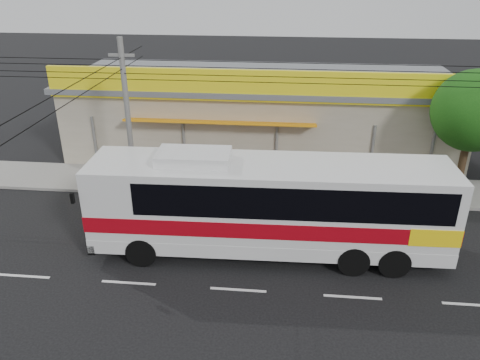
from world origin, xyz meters
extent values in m
plane|color=black|center=(0.00, 0.00, 0.00)|extent=(120.00, 120.00, 0.00)
cube|color=slate|center=(0.00, 6.00, 0.07)|extent=(30.00, 3.20, 0.15)
cube|color=#A39A83|center=(0.00, 11.60, 2.10)|extent=(22.00, 8.00, 4.20)
cube|color=#595B60|center=(0.00, 11.60, 4.35)|extent=(22.60, 8.60, 0.30)
cube|color=yellow|center=(0.00, 7.48, 4.90)|extent=(22.00, 0.24, 1.60)
cube|color=red|center=(-2.00, 7.45, 4.90)|extent=(9.00, 0.10, 1.20)
cube|color=#14741F|center=(6.50, 7.45, 4.90)|extent=(2.40, 0.10, 1.10)
cube|color=navy|center=(9.20, 7.45, 4.90)|extent=(2.20, 0.10, 1.10)
cube|color=red|center=(-9.00, 7.45, 4.90)|extent=(3.00, 0.10, 1.10)
cube|color=orange|center=(-2.00, 7.30, 3.00)|extent=(10.00, 1.20, 0.37)
cube|color=silver|center=(0.91, 0.07, 2.15)|extent=(13.67, 3.19, 3.29)
cube|color=#A30712|center=(0.91, 0.07, 1.76)|extent=(13.72, 3.23, 0.62)
cube|color=yellow|center=(6.81, 0.23, 1.76)|extent=(1.89, 2.94, 0.68)
cube|color=black|center=(1.71, 0.09, 2.89)|extent=(11.41, 3.17, 1.25)
cube|color=black|center=(-5.79, -0.10, 2.66)|extent=(0.25, 2.50, 1.70)
cube|color=silver|center=(-1.92, 0.00, 4.00)|extent=(2.76, 1.66, 0.41)
cylinder|color=black|center=(-3.81, -1.33, 0.59)|extent=(1.19, 0.39, 1.18)
cylinder|color=black|center=(-3.88, 1.23, 0.59)|extent=(1.19, 0.39, 1.18)
cylinder|color=black|center=(5.60, -1.08, 0.59)|extent=(1.19, 0.39, 1.18)
cylinder|color=black|center=(5.53, 1.48, 0.59)|extent=(1.19, 0.39, 1.18)
imported|color=#9B1C0B|center=(-6.31, 4.70, 0.65)|extent=(1.99, 0.93, 1.01)
imported|color=black|center=(-5.37, 4.73, 0.65)|extent=(1.70, 0.63, 1.00)
cylinder|color=#5D5E5B|center=(-5.78, 4.20, 3.83)|extent=(0.25, 0.25, 7.67)
cube|color=#5D5E5B|center=(-5.78, 4.20, 6.90)|extent=(1.15, 0.12, 0.12)
cylinder|color=#332314|center=(10.00, 5.93, 1.59)|extent=(0.36, 0.36, 3.18)
sphere|color=#10420E|center=(10.00, 5.93, 4.38)|extent=(3.78, 3.78, 3.78)
camera|label=1|loc=(1.40, -15.80, 10.56)|focal=35.00mm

